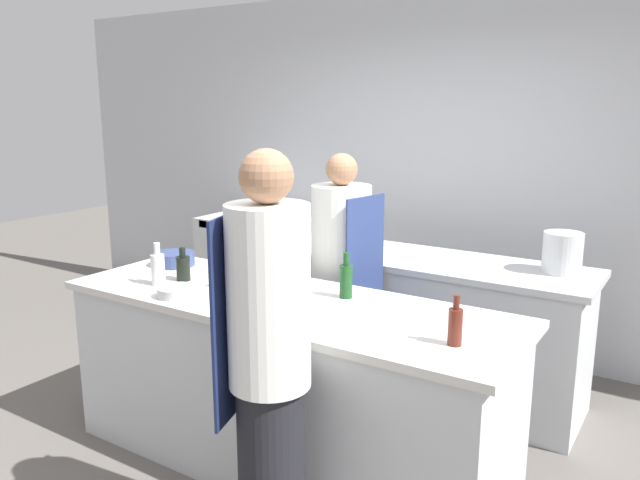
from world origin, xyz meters
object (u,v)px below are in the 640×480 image
object	(u,v)px
bottle_olive_oil	(346,280)
bottle_sauce	(301,296)
chef_at_prep_near	(269,366)
bottle_vinegar	(183,267)
chef_at_stove	(341,286)
bowl_prep_small	(177,292)
bottle_wine	(455,325)
oven_range	(266,271)
bowl_mixing_large	(175,259)
bottle_water	(239,273)
bottle_cooking_oil	(158,268)
stockpot	(562,253)

from	to	relation	value
bottle_olive_oil	bottle_sauce	size ratio (longest dim) A/B	0.80
chef_at_prep_near	bottle_vinegar	bearing A→B (deg)	43.84
chef_at_stove	bowl_prep_small	xyz separation A→B (m)	(-0.44, -0.96, 0.14)
bottle_olive_oil	bottle_vinegar	size ratio (longest dim) A/B	1.25
chef_at_prep_near	chef_at_stove	size ratio (longest dim) A/B	1.08
bottle_wine	bowl_prep_small	bearing A→B (deg)	-174.28
oven_range	bowl_mixing_large	size ratio (longest dim) A/B	4.09
chef_at_prep_near	bowl_prep_small	world-z (taller)	chef_at_prep_near
bottle_water	bowl_mixing_large	world-z (taller)	bottle_water
bottle_vinegar	chef_at_stove	bearing A→B (deg)	49.06
chef_at_prep_near	bottle_vinegar	xyz separation A→B (m)	(-1.08, 0.61, 0.12)
bowl_mixing_large	chef_at_stove	bearing A→B (deg)	29.09
bottle_cooking_oil	bottle_water	bearing A→B (deg)	20.18
bottle_olive_oil	bottle_wine	bearing A→B (deg)	-23.87
chef_at_stove	bottle_cooking_oil	xyz separation A→B (m)	(-0.68, -0.86, 0.21)
chef_at_prep_near	bottle_sauce	bearing A→B (deg)	0.38
bottle_sauce	chef_at_stove	bearing A→B (deg)	109.53
bottle_cooking_oil	bottle_water	distance (m)	0.48
chef_at_stove	bowl_mixing_large	bearing A→B (deg)	-51.03
bottle_olive_oil	bottle_water	distance (m)	0.59
bottle_sauce	bowl_mixing_large	distance (m)	1.30
bottle_olive_oil	bottle_vinegar	xyz separation A→B (m)	(-0.95, -0.22, -0.02)
bottle_vinegar	bottle_sauce	distance (m)	0.97
oven_range	bottle_wine	world-z (taller)	bottle_wine
chef_at_prep_near	bowl_mixing_large	bearing A→B (deg)	42.21
chef_at_stove	stockpot	bearing A→B (deg)	127.84
chef_at_prep_near	stockpot	distance (m)	2.08
bottle_cooking_oil	bottle_sauce	world-z (taller)	bottle_sauce
oven_range	bottle_olive_oil	xyz separation A→B (m)	(1.70, -1.51, 0.55)
bottle_olive_oil	bowl_prep_small	size ratio (longest dim) A/B	1.20
bottle_sauce	bowl_prep_small	size ratio (longest dim) A/B	1.51
bottle_olive_oil	chef_at_stove	bearing A→B (deg)	122.99
bottle_water	stockpot	xyz separation A→B (m)	(1.40, 1.31, 0.03)
bottle_olive_oil	bottle_cooking_oil	size ratio (longest dim) A/B	1.00
stockpot	oven_range	bearing A→B (deg)	171.25
bowl_prep_small	bottle_water	bearing A→B (deg)	52.36
chef_at_stove	stockpot	size ratio (longest dim) A/B	6.65
bottle_olive_oil	bowl_prep_small	distance (m)	0.89
bottle_vinegar	oven_range	bearing A→B (deg)	113.33
bottle_cooking_oil	bowl_prep_small	size ratio (longest dim) A/B	1.20
bottle_water	bowl_prep_small	xyz separation A→B (m)	(-0.21, -0.27, -0.07)
chef_at_prep_near	bottle_olive_oil	bearing A→B (deg)	-7.81
chef_at_prep_near	bowl_mixing_large	world-z (taller)	chef_at_prep_near
chef_at_prep_near	bottle_wine	size ratio (longest dim) A/B	8.07
oven_range	bottle_wine	bearing A→B (deg)	-37.10
chef_at_prep_near	chef_at_stove	distance (m)	1.41
chef_at_prep_near	bottle_water	size ratio (longest dim) A/B	7.34
bottle_sauce	bowl_mixing_large	world-z (taller)	bottle_sauce
bottle_wine	bowl_mixing_large	size ratio (longest dim) A/B	0.90
chef_at_stove	stockpot	xyz separation A→B (m)	(1.16, 0.62, 0.24)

